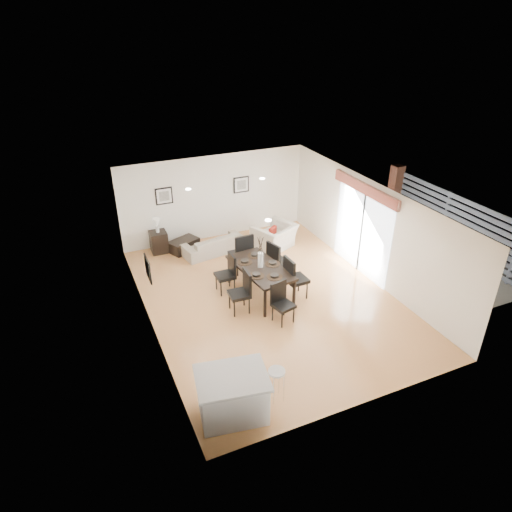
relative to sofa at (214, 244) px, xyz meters
name	(u,v)px	position (x,y,z in m)	size (l,w,h in m)	color
ground	(268,297)	(0.45, -2.94, -0.28)	(8.00, 8.00, 0.00)	tan
wall_back	(215,197)	(0.45, 1.06, 1.07)	(6.00, 0.04, 2.70)	white
wall_front	(366,349)	(0.45, -6.94, 1.07)	(6.00, 0.04, 2.70)	white
wall_left	(146,277)	(-2.55, -2.94, 1.07)	(0.04, 8.00, 2.70)	white
wall_right	(370,230)	(3.45, -2.94, 1.07)	(0.04, 8.00, 2.70)	white
ceiling	(269,199)	(0.45, -2.94, 2.42)	(6.00, 8.00, 0.02)	white
sofa	(214,244)	(0.00, 0.00, 0.00)	(1.91, 0.75, 0.56)	#A59886
armchair	(274,237)	(1.82, -0.48, 0.11)	(1.19, 1.04, 0.77)	beige
courtyard_plant_a	(459,260)	(6.01, -3.85, 0.03)	(0.56, 0.48, 0.62)	#3C5E28
courtyard_plant_b	(426,235)	(6.34, -2.17, 0.02)	(0.33, 0.33, 0.59)	#3C5E28
dining_table	(260,269)	(0.34, -2.71, 0.46)	(1.21, 2.07, 0.82)	black
dining_chair_wnear	(243,289)	(-0.35, -3.21, 0.32)	(0.51, 0.51, 1.08)	black
dining_chair_wfar	(228,271)	(-0.36, -2.22, 0.31)	(0.47, 0.47, 1.05)	black
dining_chair_enear	(293,276)	(1.02, -3.21, 0.37)	(0.54, 0.54, 1.16)	black
dining_chair_efar	(277,260)	(1.03, -2.25, 0.36)	(0.63, 0.63, 1.14)	black
dining_chair_head	(281,300)	(0.32, -3.94, 0.29)	(0.54, 0.54, 1.01)	black
dining_chair_foot	(243,252)	(0.34, -1.50, 0.39)	(0.57, 0.57, 1.20)	black
vase	(260,256)	(0.34, -2.71, 0.86)	(1.01, 1.59, 0.84)	white
coffee_table	(184,245)	(-0.80, 0.49, -0.10)	(0.89, 0.53, 0.36)	black
side_table	(159,242)	(-1.51, 0.71, 0.05)	(0.50, 0.50, 0.66)	black
table_lamp	(157,223)	(-1.51, 0.71, 0.67)	(0.23, 0.23, 0.44)	white
cushion	(273,232)	(1.71, -0.59, 0.33)	(0.33, 0.10, 0.33)	maroon
kitchen_island	(232,395)	(-1.78, -6.17, 0.17)	(1.42, 1.18, 0.89)	white
bar_stool	(277,375)	(-0.90, -6.17, 0.33)	(0.32, 0.32, 0.70)	silver
framed_print_back_left	(164,196)	(-1.15, 1.03, 1.37)	(0.52, 0.04, 0.52)	black
framed_print_back_right	(241,185)	(1.35, 1.03, 1.37)	(0.52, 0.04, 0.52)	black
framed_print_left_wall	(148,269)	(-2.52, -3.14, 1.37)	(0.04, 0.52, 0.52)	black
sliding_door	(363,216)	(3.41, -2.64, 1.39)	(0.12, 2.70, 2.57)	white
courtyard	(435,214)	(6.62, -2.08, 0.64)	(6.00, 6.00, 2.00)	gray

